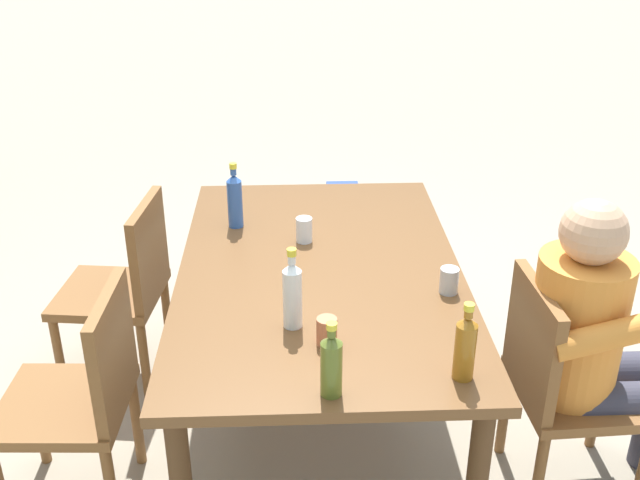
% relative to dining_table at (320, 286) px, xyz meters
% --- Properties ---
extents(ground_plane, '(24.00, 24.00, 0.00)m').
position_rel_dining_table_xyz_m(ground_plane, '(0.00, 0.00, -0.67)').
color(ground_plane, gray).
extents(dining_table, '(1.72, 1.08, 0.75)m').
position_rel_dining_table_xyz_m(dining_table, '(0.00, 0.00, 0.00)').
color(dining_table, brown).
rests_on(dining_table, ground_plane).
extents(chair_near_left, '(0.46, 0.46, 0.87)m').
position_rel_dining_table_xyz_m(chair_near_left, '(-0.39, -0.84, -0.18)').
color(chair_near_left, brown).
rests_on(chair_near_left, ground_plane).
extents(chair_far_left, '(0.46, 0.46, 0.87)m').
position_rel_dining_table_xyz_m(chair_far_left, '(-0.39, 0.84, -0.18)').
color(chair_far_left, brown).
rests_on(chair_far_left, ground_plane).
extents(chair_far_right, '(0.49, 0.49, 0.87)m').
position_rel_dining_table_xyz_m(chair_far_right, '(0.38, 0.84, -0.18)').
color(chair_far_right, brown).
rests_on(chair_far_right, ground_plane).
extents(person_in_white_shirt, '(0.47, 0.61, 1.18)m').
position_rel_dining_table_xyz_m(person_in_white_shirt, '(-0.39, -0.95, -0.01)').
color(person_in_white_shirt, orange).
rests_on(person_in_white_shirt, ground_plane).
extents(bottle_clear, '(0.06, 0.06, 0.29)m').
position_rel_dining_table_xyz_m(bottle_clear, '(-0.40, 0.11, 0.20)').
color(bottle_clear, white).
rests_on(bottle_clear, dining_table).
extents(bottle_blue, '(0.06, 0.06, 0.29)m').
position_rel_dining_table_xyz_m(bottle_blue, '(0.40, 0.34, 0.20)').
color(bottle_blue, '#2D56A3').
rests_on(bottle_blue, dining_table).
extents(bottle_olive, '(0.06, 0.06, 0.24)m').
position_rel_dining_table_xyz_m(bottle_olive, '(-0.77, -0.00, 0.18)').
color(bottle_olive, '#566623').
rests_on(bottle_olive, dining_table).
extents(bottle_amber, '(0.06, 0.06, 0.26)m').
position_rel_dining_table_xyz_m(bottle_amber, '(-0.71, -0.40, 0.19)').
color(bottle_amber, '#996019').
rests_on(bottle_amber, dining_table).
extents(cup_glass, '(0.07, 0.07, 0.10)m').
position_rel_dining_table_xyz_m(cup_glass, '(0.24, 0.06, 0.13)').
color(cup_glass, silver).
rests_on(cup_glass, dining_table).
extents(cup_steel, '(0.07, 0.07, 0.10)m').
position_rel_dining_table_xyz_m(cup_steel, '(-0.20, -0.46, 0.13)').
color(cup_steel, '#B2B7BC').
rests_on(cup_steel, dining_table).
extents(cup_terracotta, '(0.07, 0.07, 0.09)m').
position_rel_dining_table_xyz_m(cup_terracotta, '(-0.51, 0.00, 0.13)').
color(cup_terracotta, '#BC6B47').
rests_on(cup_terracotta, dining_table).
extents(backpack_by_near_side, '(0.29, 0.25, 0.46)m').
position_rel_dining_table_xyz_m(backpack_by_near_side, '(1.46, -0.21, -0.44)').
color(backpack_by_near_side, '#2D4784').
rests_on(backpack_by_near_side, ground_plane).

